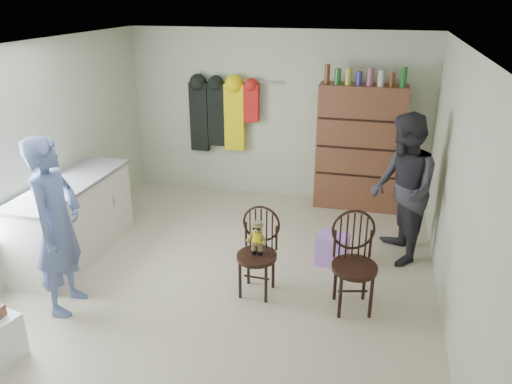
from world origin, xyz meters
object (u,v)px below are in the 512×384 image
(counter, at_px, (72,219))
(chair_front, at_px, (258,246))
(chair_far, at_px, (354,258))
(dresser, at_px, (359,147))

(counter, height_order, chair_front, same)
(chair_far, height_order, dresser, dresser)
(counter, height_order, chair_far, chair_far)
(counter, bearing_deg, chair_far, -4.78)
(chair_front, xyz_separation_m, dresser, (0.87, 2.54, 0.38))
(chair_front, height_order, dresser, dresser)
(dresser, bearing_deg, chair_front, -108.85)
(counter, relative_size, dresser, 0.90)
(chair_far, xyz_separation_m, dresser, (-0.11, 2.57, 0.37))
(chair_front, bearing_deg, counter, 176.87)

